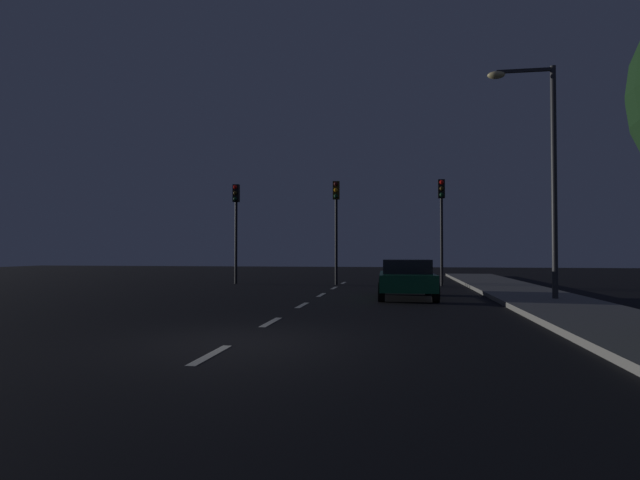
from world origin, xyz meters
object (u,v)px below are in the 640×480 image
(car_stopped_ahead, at_px, (406,278))
(street_lamp_right, at_px, (543,160))
(traffic_signal_right, at_px, (442,211))
(traffic_signal_left, at_px, (236,214))
(traffic_signal_center, at_px, (336,212))

(car_stopped_ahead, xyz_separation_m, street_lamp_right, (4.32, -0.98, 3.85))
(traffic_signal_right, bearing_deg, street_lamp_right, -72.09)
(traffic_signal_left, height_order, traffic_signal_right, traffic_signal_right)
(traffic_signal_left, height_order, traffic_signal_center, traffic_signal_center)
(traffic_signal_left, distance_m, traffic_signal_center, 5.16)
(traffic_signal_left, xyz_separation_m, car_stopped_ahead, (8.51, -6.96, -2.84))
(traffic_signal_right, height_order, car_stopped_ahead, traffic_signal_right)
(traffic_signal_left, height_order, street_lamp_right, street_lamp_right)
(traffic_signal_left, xyz_separation_m, traffic_signal_right, (10.26, 0.00, 0.02))
(car_stopped_ahead, distance_m, street_lamp_right, 5.87)
(traffic_signal_center, relative_size, car_stopped_ahead, 1.24)
(traffic_signal_center, bearing_deg, street_lamp_right, -45.99)
(traffic_signal_center, height_order, car_stopped_ahead, traffic_signal_center)
(traffic_signal_left, relative_size, car_stopped_ahead, 1.23)
(traffic_signal_center, distance_m, traffic_signal_right, 5.10)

